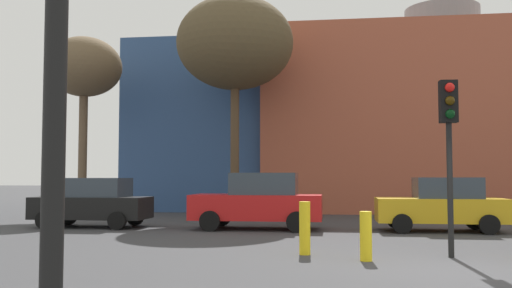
% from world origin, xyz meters
% --- Properties ---
extents(ground_plane, '(200.00, 200.00, 0.00)m').
position_xyz_m(ground_plane, '(0.00, 0.00, 0.00)').
color(ground_plane, '#38383A').
extents(building_backdrop, '(32.82, 11.86, 10.93)m').
position_xyz_m(building_backdrop, '(3.88, 21.26, 4.45)').
color(building_backdrop, '#B2563D').
rests_on(building_backdrop, ground_plane).
extents(parked_car_0, '(3.81, 1.87, 1.65)m').
position_xyz_m(parked_car_0, '(-10.16, 7.70, 0.82)').
color(parked_car_0, black).
rests_on(parked_car_0, ground_plane).
extents(parked_car_1, '(4.19, 2.06, 1.82)m').
position_xyz_m(parked_car_1, '(-4.55, 7.70, 0.90)').
color(parked_car_1, red).
rests_on(parked_car_1, ground_plane).
extents(parked_car_2, '(3.85, 1.89, 1.67)m').
position_xyz_m(parked_car_2, '(1.16, 7.70, 0.83)').
color(parked_car_2, gold).
rests_on(parked_car_2, ground_plane).
extents(traffic_light_island, '(0.37, 0.37, 3.72)m').
position_xyz_m(traffic_light_island, '(0.25, 1.83, 2.74)').
color(traffic_light_island, black).
rests_on(traffic_light_island, ground_plane).
extents(bare_tree_0, '(3.26, 3.26, 7.81)m').
position_xyz_m(bare_tree_0, '(-12.91, 12.76, 6.40)').
color(bare_tree_0, brown).
rests_on(bare_tree_0, ground_plane).
extents(bare_tree_1, '(4.90, 4.90, 9.26)m').
position_xyz_m(bare_tree_1, '(-6.19, 12.59, 7.26)').
color(bare_tree_1, brown).
rests_on(bare_tree_1, ground_plane).
extents(bollard_yellow_0, '(0.24, 0.24, 0.99)m').
position_xyz_m(bollard_yellow_0, '(-1.54, 1.13, 0.49)').
color(bollard_yellow_0, yellow).
rests_on(bollard_yellow_0, ground_plane).
extents(bollard_yellow_2, '(0.24, 0.24, 1.14)m').
position_xyz_m(bollard_yellow_2, '(-2.80, 1.90, 0.57)').
color(bollard_yellow_2, yellow).
rests_on(bollard_yellow_2, ground_plane).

